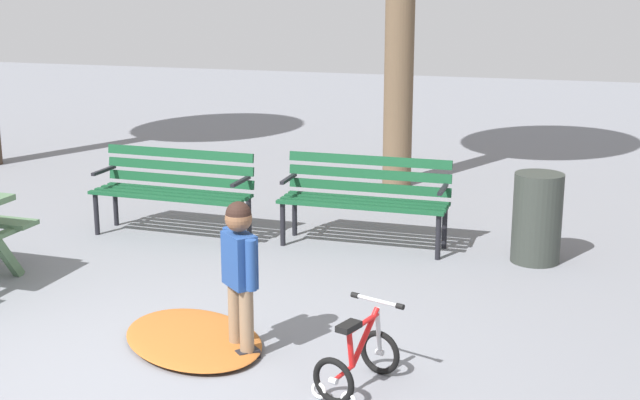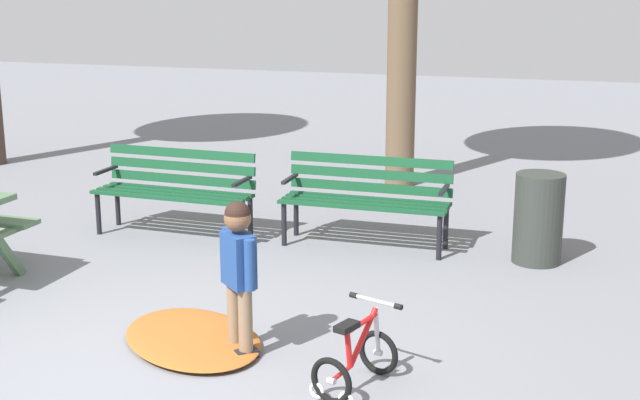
{
  "view_description": "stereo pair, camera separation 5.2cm",
  "coord_description": "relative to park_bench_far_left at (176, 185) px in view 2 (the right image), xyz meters",
  "views": [
    {
      "loc": [
        2.75,
        -4.67,
        2.54
      ],
      "look_at": [
        0.83,
        1.7,
        0.85
      ],
      "focal_mm": 50.05,
      "sensor_mm": 36.0,
      "label": 1
    },
    {
      "loc": [
        2.8,
        -4.65,
        2.54
      ],
      "look_at": [
        0.83,
        1.7,
        0.85
      ],
      "focal_mm": 50.05,
      "sensor_mm": 36.0,
      "label": 2
    }
  ],
  "objects": [
    {
      "name": "ground",
      "position": [
        1.11,
        -3.13,
        -0.51
      ],
      "size": [
        36.0,
        36.0,
        0.0
      ],
      "primitive_type": "plane",
      "color": "slate"
    },
    {
      "name": "park_bench_far_left",
      "position": [
        0.0,
        0.0,
        0.0
      ],
      "size": [
        1.62,
        0.51,
        0.85
      ],
      "color": "#144728",
      "rests_on": "ground"
    },
    {
      "name": "park_bench_left",
      "position": [
        1.9,
        0.21,
        0.0
      ],
      "size": [
        1.6,
        0.46,
        0.85
      ],
      "color": "#144728",
      "rests_on": "ground"
    },
    {
      "name": "child_standing",
      "position": [
        1.7,
        -2.51,
        0.13
      ],
      "size": [
        0.33,
        0.3,
        1.08
      ],
      "color": "#7F664C",
      "rests_on": "ground"
    },
    {
      "name": "kids_bicycle",
      "position": [
        2.59,
        -2.79,
        -0.31
      ],
      "size": [
        0.51,
        0.63,
        0.54
      ],
      "color": "black",
      "rests_on": "ground"
    },
    {
      "name": "leaf_pile",
      "position": [
        1.3,
        -2.44,
        -0.48
      ],
      "size": [
        1.52,
        1.48,
        0.07
      ],
      "primitive_type": "ellipsoid",
      "rotation": [
        0.0,
        0.0,
        2.44
      ],
      "color": "#9E5623",
      "rests_on": "ground"
    },
    {
      "name": "trash_bin",
      "position": [
        3.5,
        0.16,
        -0.1
      ],
      "size": [
        0.44,
        0.44,
        0.82
      ],
      "primitive_type": "cylinder",
      "color": "#2D332D",
      "rests_on": "ground"
    }
  ]
}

